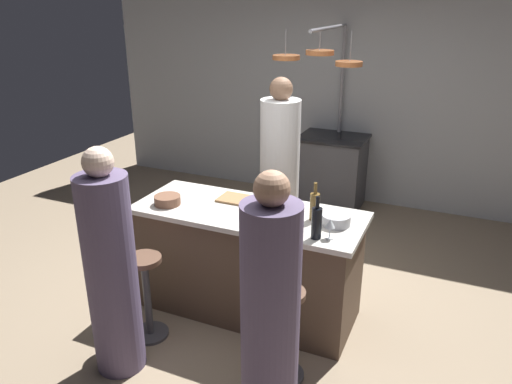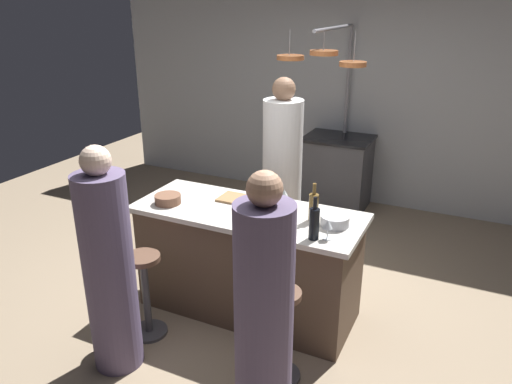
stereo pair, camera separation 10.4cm
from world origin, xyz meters
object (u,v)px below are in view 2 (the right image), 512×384
at_px(stove_range, 336,172).
at_px(guest_right, 264,315).
at_px(chef, 282,177).
at_px(mixing_bowl_wooden, 168,199).
at_px(pepper_mill, 267,210).
at_px(wine_glass_near_right_guest, 284,195).
at_px(bar_stool_left, 146,291).
at_px(wine_bottle_amber, 314,207).
at_px(wine_glass_near_left_guest, 328,225).
at_px(guest_left, 109,270).
at_px(bar_stool_right, 281,331).
at_px(mixing_bowl_steel, 335,221).
at_px(cutting_board, 239,199).
at_px(wine_bottle_red, 268,198).
at_px(wine_bottle_dark, 314,223).

xyz_separation_m(stove_range, guest_right, (0.59, -3.44, 0.30)).
bearing_deg(chef, guest_right, -70.12).
relative_size(stove_range, mixing_bowl_wooden, 4.27).
bearing_deg(pepper_mill, wine_glass_near_right_guest, 90.45).
distance_m(bar_stool_left, wine_bottle_amber, 1.41).
relative_size(wine_glass_near_left_guest, mixing_bowl_wooden, 0.70).
height_order(guest_left, bar_stool_right, guest_left).
bearing_deg(mixing_bowl_wooden, wine_glass_near_right_guest, 21.04).
bearing_deg(wine_glass_near_left_guest, guest_right, -98.44).
bearing_deg(guest_right, bar_stool_right, 96.41).
height_order(mixing_bowl_wooden, mixing_bowl_steel, mixing_bowl_steel).
height_order(chef, guest_right, chef).
height_order(bar_stool_right, cutting_board, cutting_board).
xyz_separation_m(guest_right, wine_glass_near_left_guest, (0.12, 0.78, 0.25)).
distance_m(stove_range, mixing_bowl_steel, 2.57).
distance_m(cutting_board, pepper_mill, 0.51).
height_order(wine_bottle_amber, wine_glass_near_left_guest, wine_bottle_amber).
xyz_separation_m(wine_bottle_red, wine_bottle_dark, (0.47, -0.28, 0.00)).
xyz_separation_m(bar_stool_right, mixing_bowl_wooden, (-1.19, 0.47, 0.56)).
distance_m(cutting_board, wine_glass_near_left_guest, 0.94).
relative_size(wine_bottle_amber, mixing_bowl_wooden, 1.39).
distance_m(guest_right, mixing_bowl_steel, 1.03).
xyz_separation_m(wine_bottle_dark, mixing_bowl_steel, (0.07, 0.26, -0.08)).
bearing_deg(wine_bottle_amber, wine_glass_near_right_guest, 154.03).
bearing_deg(guest_right, stove_range, 99.75).
bearing_deg(wine_bottle_red, guest_left, -124.86).
distance_m(bar_stool_right, wine_bottle_red, 1.00).
bearing_deg(cutting_board, pepper_mill, -38.27).
height_order(stove_range, mixing_bowl_wooden, mixing_bowl_wooden).
bearing_deg(pepper_mill, mixing_bowl_wooden, 179.79).
height_order(guest_right, cutting_board, guest_right).
xyz_separation_m(cutting_board, wine_bottle_red, (0.31, -0.11, 0.11)).
xyz_separation_m(pepper_mill, wine_glass_near_left_guest, (0.47, -0.05, 0.00)).
height_order(stove_range, bar_stool_left, stove_range).
relative_size(guest_left, bar_stool_right, 2.36).
bearing_deg(wine_glass_near_left_guest, stove_range, 104.89).
bearing_deg(chef, wine_bottle_amber, -56.05).
height_order(bar_stool_right, wine_glass_near_left_guest, wine_glass_near_left_guest).
height_order(bar_stool_right, guest_right, guest_right).
relative_size(pepper_mill, wine_bottle_red, 0.69).
xyz_separation_m(stove_range, wine_glass_near_left_guest, (0.71, -2.66, 0.56)).
bearing_deg(guest_right, mixing_bowl_wooden, 145.69).
height_order(stove_range, guest_right, guest_right).
bearing_deg(stove_range, pepper_mill, -84.91).
bearing_deg(wine_bottle_red, stove_range, 93.68).
distance_m(guest_left, mixing_bowl_steel, 1.60).
xyz_separation_m(bar_stool_left, pepper_mill, (0.79, 0.47, 0.63)).
relative_size(bar_stool_right, pepper_mill, 3.24).
height_order(wine_glass_near_right_guest, wine_glass_near_left_guest, same).
relative_size(chef, bar_stool_left, 2.62).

